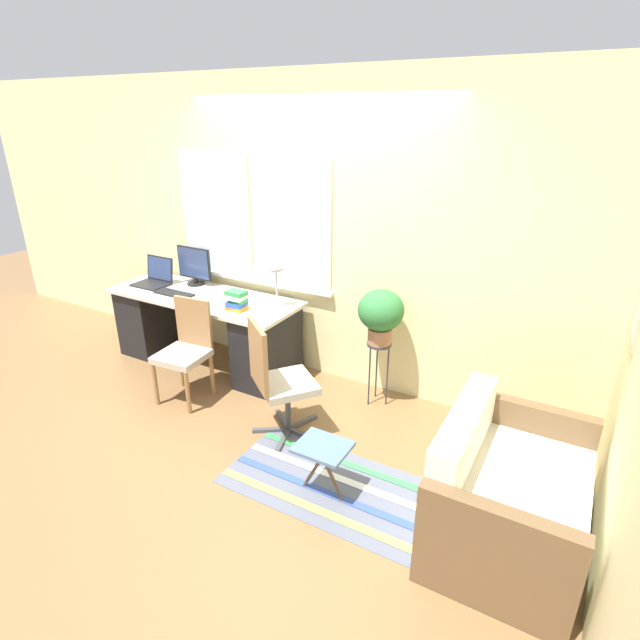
# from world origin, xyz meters

# --- Properties ---
(ground_plane) EXTENTS (14.00, 14.00, 0.00)m
(ground_plane) POSITION_xyz_m (0.00, 0.00, 0.00)
(ground_plane) COLOR brown
(wall_back_with_window) EXTENTS (9.00, 0.12, 2.70)m
(wall_back_with_window) POSITION_xyz_m (-0.03, 0.78, 1.35)
(wall_back_with_window) COLOR beige
(wall_back_with_window) RESTS_ON ground_plane
(desk) EXTENTS (1.96, 0.70, 0.73)m
(desk) POSITION_xyz_m (-1.01, 0.35, 0.39)
(desk) COLOR beige
(desk) RESTS_ON ground_plane
(laptop) EXTENTS (0.35, 0.29, 0.27)m
(laptop) POSITION_xyz_m (-1.67, 0.37, 0.78)
(laptop) COLOR black
(laptop) RESTS_ON desk
(monitor) EXTENTS (0.41, 0.18, 0.39)m
(monitor) POSITION_xyz_m (-1.30, 0.57, 0.92)
(monitor) COLOR black
(monitor) RESTS_ON desk
(keyboard) EXTENTS (0.41, 0.15, 0.02)m
(keyboard) POSITION_xyz_m (-1.27, 0.23, 0.73)
(keyboard) COLOR black
(keyboard) RESTS_ON desk
(mouse) EXTENTS (0.04, 0.07, 0.04)m
(mouse) POSITION_xyz_m (-0.97, 0.22, 0.74)
(mouse) COLOR silver
(mouse) RESTS_ON desk
(desk_lamp) EXTENTS (0.13, 0.13, 0.41)m
(desk_lamp) POSITION_xyz_m (-0.21, 0.44, 1.04)
(desk_lamp) COLOR #ADADB2
(desk_lamp) RESTS_ON desk
(book_stack) EXTENTS (0.19, 0.16, 0.18)m
(book_stack) POSITION_xyz_m (-0.49, 0.21, 0.81)
(book_stack) COLOR orange
(book_stack) RESTS_ON desk
(desk_chair_wooden) EXTENTS (0.43, 0.44, 0.88)m
(desk_chair_wooden) POSITION_xyz_m (-0.72, -0.22, 0.47)
(desk_chair_wooden) COLOR olive
(desk_chair_wooden) RESTS_ON ground_plane
(office_chair_swivel) EXTENTS (0.59, 0.59, 0.95)m
(office_chair_swivel) POSITION_xyz_m (0.29, -0.31, 0.49)
(office_chair_swivel) COLOR #47474C
(office_chair_swivel) RESTS_ON ground_plane
(couch_loveseat) EXTENTS (0.78, 1.13, 0.79)m
(couch_loveseat) POSITION_xyz_m (2.02, -0.52, 0.29)
(couch_loveseat) COLOR white
(couch_loveseat) RESTS_ON ground_plane
(plant_stand) EXTENTS (0.21, 0.21, 0.57)m
(plant_stand) POSITION_xyz_m (0.77, 0.50, 0.48)
(plant_stand) COLOR #333338
(plant_stand) RESTS_ON ground_plane
(potted_plant) EXTENTS (0.38, 0.38, 0.47)m
(potted_plant) POSITION_xyz_m (0.77, 0.50, 0.84)
(potted_plant) COLOR #9E6B4C
(potted_plant) RESTS_ON plant_stand
(floor_rug_striped) EXTENTS (1.45, 0.75, 0.01)m
(floor_rug_striped) POSITION_xyz_m (0.93, -0.63, 0.00)
(floor_rug_striped) COLOR #565B6B
(floor_rug_striped) RESTS_ON ground_plane
(folding_stool) EXTENTS (0.34, 0.29, 0.39)m
(folding_stool) POSITION_xyz_m (0.92, -0.73, 0.34)
(folding_stool) COLOR slate
(folding_stool) RESTS_ON ground_plane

